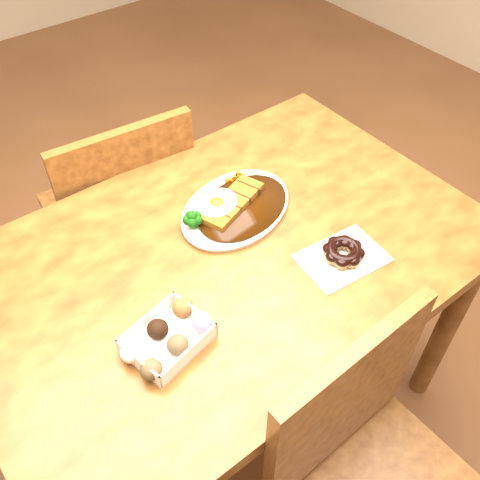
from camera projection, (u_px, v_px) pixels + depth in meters
ground at (232, 402)px, 1.78m from camera, size 6.00×6.00×0.00m
table at (229, 278)px, 1.31m from camera, size 1.20×0.80×0.75m
chair_far at (124, 214)px, 1.72m from camera, size 0.46×0.46×0.87m
katsu_curry_plate at (233, 207)px, 1.32m from camera, size 0.36×0.30×0.06m
donut_box at (168, 338)px, 1.05m from camera, size 0.19×0.15×0.05m
pon_de_ring at (343, 253)px, 1.21m from camera, size 0.21×0.15×0.04m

